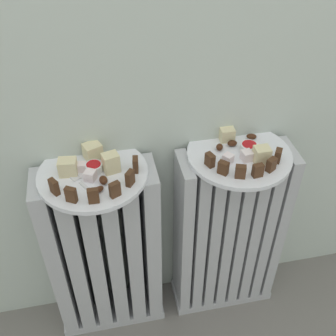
% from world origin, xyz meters
% --- Properties ---
extents(radiator_left, '(0.33, 0.13, 0.63)m').
position_xyz_m(radiator_left, '(-0.19, 0.28, 0.31)').
color(radiator_left, '#B2B2B7').
rests_on(radiator_left, ground_plane).
extents(radiator_right, '(0.33, 0.13, 0.63)m').
position_xyz_m(radiator_right, '(0.19, 0.28, 0.31)').
color(radiator_right, '#B2B2B7').
rests_on(radiator_right, ground_plane).
extents(plate_left, '(0.28, 0.28, 0.01)m').
position_xyz_m(plate_left, '(-0.19, 0.28, 0.63)').
color(plate_left, white).
rests_on(plate_left, radiator_left).
extents(plate_right, '(0.28, 0.28, 0.01)m').
position_xyz_m(plate_right, '(0.19, 0.28, 0.63)').
color(plate_right, white).
rests_on(plate_right, radiator_right).
extents(dark_cake_slice_left_0, '(0.02, 0.03, 0.04)m').
position_xyz_m(dark_cake_slice_left_0, '(-0.28, 0.22, 0.66)').
color(dark_cake_slice_left_0, '#472B19').
rests_on(dark_cake_slice_left_0, plate_left).
extents(dark_cake_slice_left_1, '(0.03, 0.02, 0.04)m').
position_xyz_m(dark_cake_slice_left_1, '(-0.24, 0.19, 0.66)').
color(dark_cake_slice_left_1, '#472B19').
rests_on(dark_cake_slice_left_1, plate_left).
extents(dark_cake_slice_left_2, '(0.03, 0.01, 0.04)m').
position_xyz_m(dark_cake_slice_left_2, '(-0.19, 0.17, 0.66)').
color(dark_cake_slice_left_2, '#472B19').
rests_on(dark_cake_slice_left_2, plate_left).
extents(dark_cake_slice_left_3, '(0.03, 0.02, 0.04)m').
position_xyz_m(dark_cake_slice_left_3, '(-0.14, 0.18, 0.66)').
color(dark_cake_slice_left_3, '#472B19').
rests_on(dark_cake_slice_left_3, plate_left).
extents(dark_cake_slice_left_4, '(0.03, 0.03, 0.04)m').
position_xyz_m(dark_cake_slice_left_4, '(-0.11, 0.22, 0.66)').
color(dark_cake_slice_left_4, '#472B19').
rests_on(dark_cake_slice_left_4, plate_left).
extents(dark_cake_slice_left_5, '(0.02, 0.03, 0.04)m').
position_xyz_m(dark_cake_slice_left_5, '(-0.09, 0.26, 0.66)').
color(dark_cake_slice_left_5, '#472B19').
rests_on(dark_cake_slice_left_5, plate_left).
extents(marble_cake_slice_left_0, '(0.05, 0.04, 0.05)m').
position_xyz_m(marble_cake_slice_left_0, '(-0.14, 0.27, 0.66)').
color(marble_cake_slice_left_0, beige).
rests_on(marble_cake_slice_left_0, plate_left).
extents(marble_cake_slice_left_1, '(0.05, 0.04, 0.04)m').
position_xyz_m(marble_cake_slice_left_1, '(-0.25, 0.28, 0.66)').
color(marble_cake_slice_left_1, beige).
rests_on(marble_cake_slice_left_1, plate_left).
extents(marble_cake_slice_left_2, '(0.05, 0.05, 0.04)m').
position_xyz_m(marble_cake_slice_left_2, '(-0.19, 0.34, 0.66)').
color(marble_cake_slice_left_2, beige).
rests_on(marble_cake_slice_left_2, plate_left).
extents(turkish_delight_left_0, '(0.03, 0.03, 0.03)m').
position_xyz_m(turkish_delight_left_0, '(-0.20, 0.25, 0.65)').
color(turkish_delight_left_0, white).
rests_on(turkish_delight_left_0, plate_left).
extents(turkish_delight_left_1, '(0.02, 0.02, 0.02)m').
position_xyz_m(turkish_delight_left_1, '(-0.22, 0.29, 0.65)').
color(turkish_delight_left_1, white).
rests_on(turkish_delight_left_1, plate_left).
extents(medjool_date_left_0, '(0.03, 0.02, 0.02)m').
position_xyz_m(medjool_date_left_0, '(-0.15, 0.32, 0.65)').
color(medjool_date_left_0, '#3D1E0F').
rests_on(medjool_date_left_0, plate_left).
extents(medjool_date_left_1, '(0.02, 0.03, 0.02)m').
position_xyz_m(medjool_date_left_1, '(-0.17, 0.23, 0.65)').
color(medjool_date_left_1, '#3D1E0F').
rests_on(medjool_date_left_1, plate_left).
extents(medjool_date_left_2, '(0.03, 0.02, 0.02)m').
position_xyz_m(medjool_date_left_2, '(-0.18, 0.20, 0.65)').
color(medjool_date_left_2, '#3D1E0F').
rests_on(medjool_date_left_2, plate_left).
extents(jam_bowl_left, '(0.04, 0.04, 0.02)m').
position_xyz_m(jam_bowl_left, '(-0.19, 0.28, 0.65)').
color(jam_bowl_left, white).
rests_on(jam_bowl_left, plate_left).
extents(dark_cake_slice_right_0, '(0.02, 0.03, 0.04)m').
position_xyz_m(dark_cake_slice_right_0, '(0.10, 0.25, 0.66)').
color(dark_cake_slice_right_0, '#472B19').
rests_on(dark_cake_slice_right_0, plate_right).
extents(dark_cake_slice_right_1, '(0.03, 0.03, 0.04)m').
position_xyz_m(dark_cake_slice_right_1, '(0.12, 0.21, 0.66)').
color(dark_cake_slice_right_1, '#472B19').
rests_on(dark_cake_slice_right_1, plate_right).
extents(dark_cake_slice_right_2, '(0.03, 0.02, 0.04)m').
position_xyz_m(dark_cake_slice_right_2, '(0.16, 0.19, 0.66)').
color(dark_cake_slice_right_2, '#472B19').
rests_on(dark_cake_slice_right_2, plate_right).
extents(dark_cake_slice_right_3, '(0.03, 0.02, 0.04)m').
position_xyz_m(dark_cake_slice_right_3, '(0.20, 0.18, 0.66)').
color(dark_cake_slice_right_3, '#472B19').
rests_on(dark_cake_slice_right_3, plate_right).
extents(dark_cake_slice_right_4, '(0.03, 0.03, 0.04)m').
position_xyz_m(dark_cake_slice_right_4, '(0.24, 0.20, 0.66)').
color(dark_cake_slice_right_4, '#472B19').
rests_on(dark_cake_slice_right_4, plate_right).
extents(dark_cake_slice_right_5, '(0.03, 0.03, 0.04)m').
position_xyz_m(dark_cake_slice_right_5, '(0.27, 0.23, 0.66)').
color(dark_cake_slice_right_5, '#472B19').
rests_on(dark_cake_slice_right_5, plate_right).
extents(marble_cake_slice_right_0, '(0.04, 0.04, 0.04)m').
position_xyz_m(marble_cake_slice_right_0, '(0.18, 0.34, 0.66)').
color(marble_cake_slice_right_0, beige).
rests_on(marble_cake_slice_right_0, plate_right).
extents(marble_cake_slice_right_1, '(0.04, 0.03, 0.04)m').
position_xyz_m(marble_cake_slice_right_1, '(0.23, 0.24, 0.66)').
color(marble_cake_slice_right_1, beige).
rests_on(marble_cake_slice_right_1, plate_right).
extents(turkish_delight_right_0, '(0.03, 0.03, 0.02)m').
position_xyz_m(turkish_delight_right_0, '(0.15, 0.25, 0.65)').
color(turkish_delight_right_0, white).
rests_on(turkish_delight_right_0, plate_right).
extents(turkish_delight_right_1, '(0.03, 0.03, 0.03)m').
position_xyz_m(turkish_delight_right_1, '(0.20, 0.25, 0.65)').
color(turkish_delight_right_1, white).
rests_on(turkish_delight_right_1, plate_right).
extents(medjool_date_right_0, '(0.03, 0.03, 0.01)m').
position_xyz_m(medjool_date_right_0, '(0.24, 0.33, 0.65)').
color(medjool_date_right_0, '#3D1E0F').
rests_on(medjool_date_right_0, plate_right).
extents(medjool_date_right_1, '(0.03, 0.03, 0.02)m').
position_xyz_m(medjool_date_right_1, '(0.26, 0.27, 0.65)').
color(medjool_date_right_1, '#3D1E0F').
rests_on(medjool_date_right_1, plate_right).
extents(medjool_date_right_2, '(0.03, 0.02, 0.02)m').
position_xyz_m(medjool_date_right_2, '(0.18, 0.31, 0.65)').
color(medjool_date_right_2, '#3D1E0F').
rests_on(medjool_date_right_2, plate_right).
extents(medjool_date_right_3, '(0.03, 0.03, 0.02)m').
position_xyz_m(medjool_date_right_3, '(0.14, 0.30, 0.65)').
color(medjool_date_right_3, '#3D1E0F').
rests_on(medjool_date_right_3, plate_right).
extents(jam_bowl_right, '(0.05, 0.05, 0.02)m').
position_xyz_m(jam_bowl_right, '(0.22, 0.28, 0.65)').
color(jam_bowl_right, white).
rests_on(jam_bowl_right, plate_right).
extents(fork, '(0.06, 0.08, 0.00)m').
position_xyz_m(fork, '(-0.22, 0.24, 0.64)').
color(fork, silver).
rests_on(fork, plate_left).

